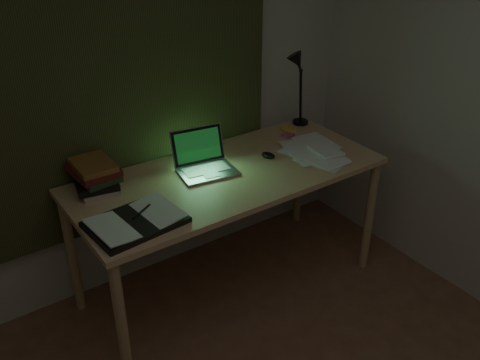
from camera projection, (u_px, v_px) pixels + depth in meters
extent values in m
cube|color=beige|center=(89.00, 95.00, 2.85)|extent=(3.50, 0.00, 2.50)
cube|color=#2E341A|center=(87.00, 60.00, 2.73)|extent=(2.20, 0.06, 2.00)
ellipsoid|color=black|center=(268.00, 155.00, 3.17)|extent=(0.07, 0.10, 0.03)
cube|color=yellow|center=(288.00, 129.00, 3.53)|extent=(0.09, 0.09, 0.02)
cube|color=#D35293|center=(288.00, 135.00, 3.45)|extent=(0.09, 0.09, 0.01)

